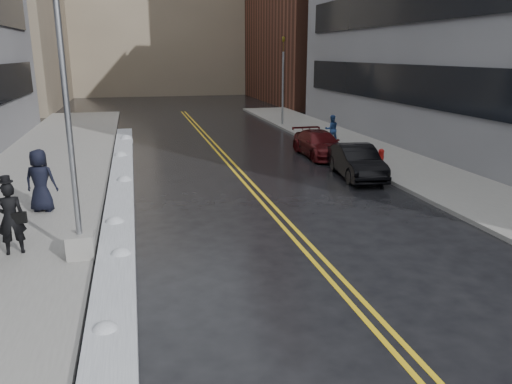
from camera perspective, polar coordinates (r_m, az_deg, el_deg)
ground at (r=11.59m, az=-3.42°, el=-10.27°), size 160.00×160.00×0.00m
sidewalk_west at (r=21.25m, az=-23.99°, el=0.67°), size 5.50×50.00×0.15m
sidewalk_east at (r=23.99m, az=16.15°, el=2.99°), size 4.00×50.00×0.15m
lane_line_left at (r=21.31m, az=-2.07°, el=1.87°), size 0.12×50.00×0.01m
lane_line_right at (r=21.37m, az=-1.28°, el=1.92°), size 0.12×50.00×0.01m
snow_ridge at (r=18.93m, az=-15.18°, el=0.09°), size 0.90×30.00×0.34m
building_far at (r=70.63m, az=-11.27°, el=20.13°), size 36.00×16.00×22.00m
lamppost at (r=12.62m, az=-20.24°, el=3.11°), size 0.65×0.65×7.62m
fire_hydrant at (r=23.41m, az=14.10°, el=4.03°), size 0.26×0.26×0.73m
traffic_signal at (r=35.83m, az=3.10°, el=12.92°), size 0.16×0.20×6.00m
pedestrian_fedora at (r=13.85m, az=-26.25°, el=-2.73°), size 0.76×0.57×1.86m
pedestrian_c at (r=17.22m, az=-23.42°, el=1.21°), size 1.11×0.87×2.01m
pedestrian_east at (r=28.48m, az=8.64°, el=7.11°), size 0.82×0.66×1.58m
car_black at (r=21.27m, az=11.42°, el=3.43°), size 1.91×4.29×1.37m
car_maroon at (r=25.44m, az=7.25°, el=5.46°), size 1.82×4.39×1.27m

